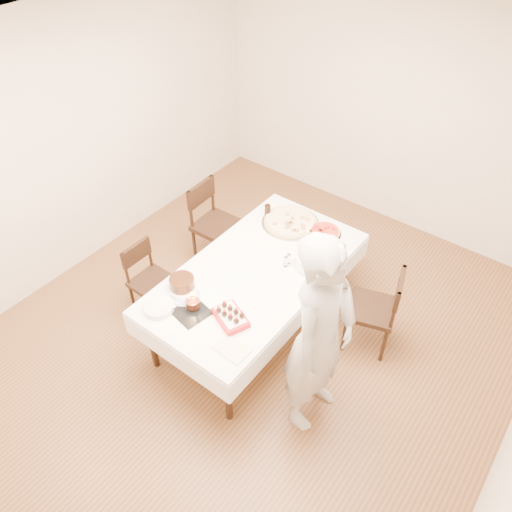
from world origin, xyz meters
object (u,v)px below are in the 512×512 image
Objects in this scene: chair_left_savory at (218,226)px; pasta_bowl at (313,260)px; pizza_pepperoni at (325,232)px; strawberry_box at (230,317)px; chair_right_savory at (371,309)px; pizza_white at (290,222)px; cola_glass at (268,210)px; birthday_cake at (192,301)px; layer_cake at (182,283)px; chair_left_dessert at (153,282)px; person at (320,338)px; taper_candle at (307,239)px; dining_table at (256,299)px.

pasta_bowl is at bearing 171.28° from chair_left_savory.
strawberry_box is (-0.03, -1.41, 0.02)m from pizza_pepperoni.
pizza_white is (-1.09, 0.26, 0.32)m from chair_right_savory.
cola_glass is 0.90× the size of birthday_cake.
chair_left_savory is 8.16× the size of cola_glass.
pizza_white is 2.12× the size of layer_cake.
pizza_pepperoni is 1.41m from strawberry_box.
chair_right_savory is 1.43m from cola_glass.
chair_left_dessert reaches higher than pizza_pepperoni.
chair_left_savory reaches higher than strawberry_box.
chair_left_savory is at bearing 123.17° from birthday_cake.
birthday_cake is at bearing 100.93° from person.
taper_candle is at bearing -34.66° from pizza_white.
pizza_white is at bearing 40.86° from person.
birthday_cake is at bearing -25.99° from layer_cake.
pizza_white is 0.42m from taper_candle.
chair_right_savory reaches higher than birthday_cake.
pasta_bowl is 1.12× the size of strawberry_box.
dining_table is at bearing 107.87° from strawberry_box.
person reaches higher than pizza_pepperoni.
dining_table is 0.94m from cola_glass.
pasta_bowl is at bearing -39.87° from taper_candle.
chair_left_dessert reaches higher than dining_table.
cola_glass is 1.44m from strawberry_box.
birthday_cake is (-1.10, -1.16, 0.38)m from chair_right_savory.
layer_cake is (-0.24, -1.31, 0.03)m from pizza_white.
pasta_bowl is at bearing -71.62° from pizza_pepperoni.
chair_left_savory is 0.87m from pizza_white.
dining_table is 0.80m from layer_cake.
person is at bearing -109.05° from chair_right_savory.
chair_left_savory reaches higher than pasta_bowl.
pizza_white is 4.42× the size of birthday_cake.
layer_cake reaches higher than strawberry_box.
birthday_cake is (0.26, -1.40, 0.02)m from cola_glass.
layer_cake is at bearing -100.22° from pizza_white.
dining_table is 6.98× the size of strawberry_box.
cola_glass reaches higher than strawberry_box.
birthday_cake is at bearing -165.96° from strawberry_box.
dining_table is 0.86m from pizza_white.
person is at bearing -178.82° from chair_left_dessert.
cola_glass is (-1.34, 1.16, -0.13)m from person.
cola_glass is (0.52, 0.20, 0.33)m from chair_left_savory.
person is 16.01× the size of cola_glass.
birthday_cake reaches higher than cola_glass.
pizza_pepperoni is 2.43× the size of birthday_cake.
person is 14.34× the size of birthday_cake.
pizza_pepperoni is (0.22, 0.82, 0.40)m from dining_table.
birthday_cake is at bearing -151.24° from chair_right_savory.
chair_right_savory is 2.62× the size of pasta_bowl.
chair_left_savory is 2.77× the size of pasta_bowl.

